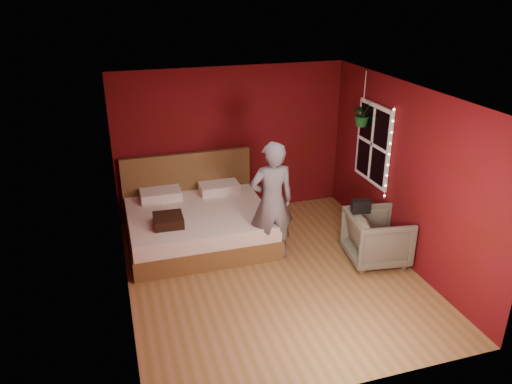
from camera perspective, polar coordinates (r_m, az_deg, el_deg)
name	(u,v)px	position (r m, az deg, el deg)	size (l,w,h in m)	color
floor	(272,274)	(7.25, 1.89, -9.39)	(4.50, 4.50, 0.00)	#94623B
room_walls	(274,164)	(6.50, 2.09, 3.16)	(4.04, 4.54, 2.62)	#5A0914
window	(373,144)	(8.13, 13.22, 5.39)	(0.05, 0.97, 1.27)	white
fairy_lights	(389,154)	(7.69, 14.97, 4.19)	(0.04, 0.04, 1.45)	silver
bed	(197,221)	(8.08, -6.72, -3.35)	(2.20, 1.87, 1.21)	brown
person	(272,202)	(7.27, 1.82, -1.09)	(0.67, 0.44, 1.83)	slate
armchair	(377,237)	(7.60, 13.67, -5.07)	(0.83, 0.85, 0.78)	#615E4C
handbag	(361,206)	(7.38, 11.90, -1.60)	(0.27, 0.13, 0.19)	black
throw_pillow	(168,220)	(7.47, -9.98, -3.22)	(0.43, 0.43, 0.15)	black
hanging_plant	(363,114)	(8.19, 12.08, 8.73)	(0.40, 0.36, 0.87)	silver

